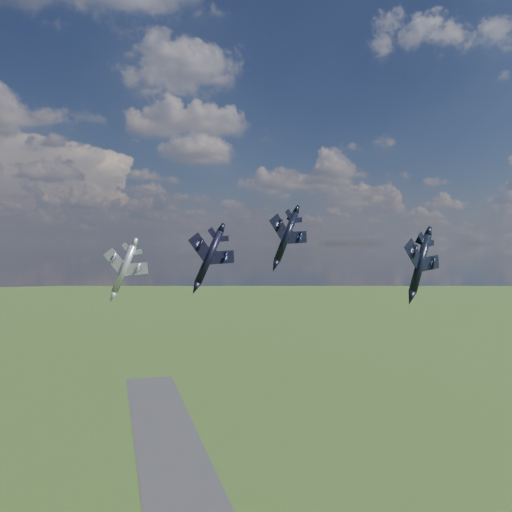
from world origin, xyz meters
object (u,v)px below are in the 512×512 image
object	(u,v)px
jet_right_navy	(420,264)
jet_left_silver	(124,269)
jet_high_navy	(286,237)
jet_lead_navy	(209,257)

from	to	relation	value
jet_right_navy	jet_left_silver	world-z (taller)	jet_right_navy
jet_high_navy	jet_right_navy	bearing A→B (deg)	-71.41
jet_lead_navy	jet_high_navy	distance (m)	17.08
jet_lead_navy	jet_right_navy	xyz separation A→B (m)	(30.86, -17.32, -0.86)
jet_right_navy	jet_high_navy	world-z (taller)	jet_high_navy
jet_lead_navy	jet_left_silver	world-z (taller)	jet_lead_navy
jet_right_navy	jet_left_silver	bearing A→B (deg)	134.70
jet_right_navy	jet_high_navy	size ratio (longest dim) A/B	0.94
jet_left_silver	jet_right_navy	bearing A→B (deg)	-10.90
jet_right_navy	jet_high_navy	distance (m)	26.83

